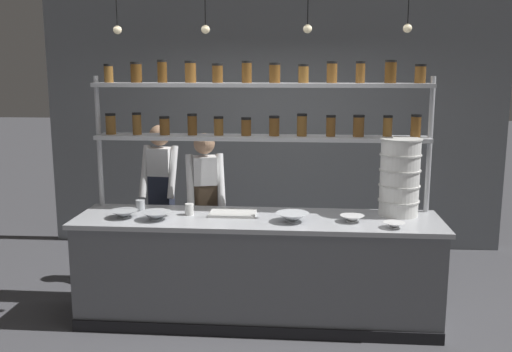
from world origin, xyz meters
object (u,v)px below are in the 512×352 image
serving_cup_by_board (189,209)px  chef_left (161,194)px  cutting_board (233,213)px  serving_cup_front (140,205)px  spice_shelf_unit (261,114)px  prep_bowl_far_left (394,225)px  container_stack (400,177)px  prep_bowl_near_left (292,217)px  prep_bowl_near_right (156,216)px  prep_bowl_center_back (352,219)px  chef_center (205,204)px  prep_bowl_center_front (124,214)px

serving_cup_by_board → chef_left: bearing=119.9°
cutting_board → serving_cup_front: serving_cup_front is taller
spice_shelf_unit → serving_cup_by_board: bearing=-154.2°
chef_left → prep_bowl_far_left: (2.14, -1.04, 0.01)m
container_stack → prep_bowl_near_left: (-0.91, -0.31, -0.30)m
chef_left → prep_bowl_near_right: 0.97m
container_stack → spice_shelf_unit: bearing=173.5°
container_stack → prep_bowl_far_left: size_ratio=3.84×
prep_bowl_near_right → serving_cup_by_board: serving_cup_by_board is taller
prep_bowl_center_back → serving_cup_front: 1.87m
prep_bowl_center_back → chef_center: bearing=154.7°
prep_bowl_center_front → prep_bowl_far_left: prep_bowl_center_front is taller
cutting_board → chef_center: bearing=124.1°
spice_shelf_unit → prep_bowl_center_back: 1.21m
chef_center → prep_bowl_center_front: 0.88m
chef_left → prep_bowl_center_front: chef_left is taller
prep_bowl_center_back → chef_left: bearing=154.3°
chef_left → prep_bowl_far_left: bearing=-20.4°
cutting_board → prep_bowl_near_right: size_ratio=1.55×
spice_shelf_unit → prep_bowl_near_left: spice_shelf_unit is taller
chef_center → prep_bowl_center_back: 1.48m
serving_cup_front → serving_cup_by_board: 0.48m
prep_bowl_near_left → prep_bowl_near_right: 1.14m
prep_bowl_far_left → serving_cup_front: (-2.17, 0.39, 0.02)m
chef_center → cutting_board: size_ratio=3.93×
container_stack → prep_bowl_center_front: bearing=-172.8°
prep_bowl_far_left → prep_bowl_center_back: bearing=153.0°
serving_cup_front → prep_bowl_far_left: bearing=-10.3°
prep_bowl_near_left → prep_bowl_near_right: prep_bowl_near_left is taller
prep_bowl_near_right → serving_cup_by_board: (0.25, 0.19, 0.01)m
prep_bowl_center_back → prep_bowl_far_left: (0.32, -0.16, -0.00)m
chef_center → prep_bowl_center_front: bearing=-146.4°
spice_shelf_unit → chef_center: spice_shelf_unit is taller
container_stack → prep_bowl_near_right: 2.10m
cutting_board → prep_bowl_far_left: 1.36m
prep_bowl_near_right → serving_cup_front: (-0.22, 0.31, 0.01)m
prep_bowl_near_right → container_stack: bearing=9.4°
prep_bowl_near_left → serving_cup_by_board: serving_cup_by_board is taller
chef_center → serving_cup_front: (-0.52, -0.40, 0.07)m
container_stack → prep_bowl_center_back: container_stack is taller
chef_left → prep_bowl_center_back: 2.03m
prep_bowl_center_front → serving_cup_front: bearing=75.9°
chef_center → cutting_board: chef_center is taller
spice_shelf_unit → cutting_board: (-0.22, -0.25, -0.84)m
chef_left → prep_bowl_near_right: (0.19, -0.95, 0.03)m
chef_center → prep_bowl_near_right: (-0.30, -0.70, 0.06)m
chef_center → prep_bowl_near_right: 0.77m
prep_bowl_near_left → prep_bowl_center_back: prep_bowl_near_left is taller
prep_bowl_near_right → prep_bowl_far_left: bearing=-2.6°
chef_center → container_stack: container_stack is taller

